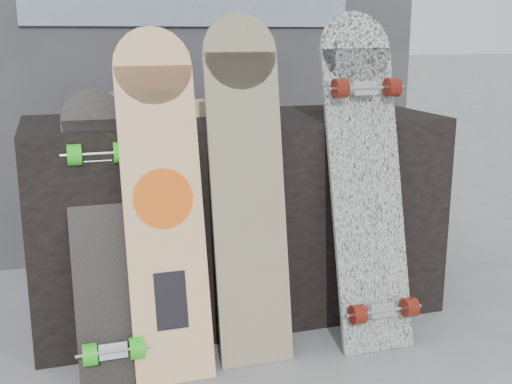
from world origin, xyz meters
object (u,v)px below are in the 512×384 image
object	(u,v)px
vendor_table	(236,215)
longboard_celtic	(247,180)
longboard_cascadia	(366,174)
longboard_geisha	(162,193)
skateboard_dark	(103,231)

from	to	relation	value
vendor_table	longboard_celtic	world-z (taller)	longboard_celtic
vendor_table	longboard_cascadia	distance (m)	0.58
vendor_table	longboard_celtic	bearing A→B (deg)	-99.64
longboard_cascadia	longboard_celtic	bearing A→B (deg)	179.12
vendor_table	longboard_geisha	world-z (taller)	longboard_geisha
longboard_cascadia	skateboard_dark	world-z (taller)	longboard_cascadia
vendor_table	longboard_celtic	xyz separation A→B (m)	(-0.06, -0.36, 0.23)
longboard_geisha	skateboard_dark	xyz separation A→B (m)	(-0.20, 0.03, -0.12)
vendor_table	longboard_celtic	distance (m)	0.43
longboard_cascadia	skateboard_dark	xyz separation A→B (m)	(-0.94, 0.04, -0.14)
longboard_geisha	longboard_celtic	xyz separation A→B (m)	(0.29, -0.00, 0.03)
longboard_geisha	skateboard_dark	bearing A→B (deg)	171.98
longboard_celtic	skateboard_dark	size ratio (longest dim) A/B	1.26
longboard_geisha	skateboard_dark	size ratio (longest dim) A/B	1.22
longboard_cascadia	skateboard_dark	size ratio (longest dim) A/B	1.28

